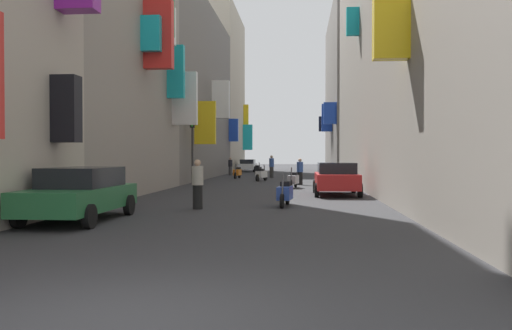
% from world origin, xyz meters
% --- Properties ---
extents(ground_plane, '(140.00, 140.00, 0.00)m').
position_xyz_m(ground_plane, '(0.00, 30.00, 0.00)').
color(ground_plane, '#2D2D30').
extents(building_left_mid_c, '(7.39, 21.97, 13.44)m').
position_xyz_m(building_left_mid_c, '(-7.99, 35.33, 6.72)').
color(building_left_mid_c, slate).
rests_on(building_left_mid_c, ground).
extents(building_left_far, '(7.13, 13.69, 17.67)m').
position_xyz_m(building_left_far, '(-7.99, 53.17, 8.83)').
color(building_left_far, '#BCB29E').
rests_on(building_left_far, ground).
extents(building_right_near, '(7.00, 36.37, 14.31)m').
position_xyz_m(building_right_near, '(8.00, 18.19, 7.15)').
color(building_right_near, gray).
rests_on(building_right_near, ground).
extents(building_right_mid_b, '(7.22, 20.86, 16.44)m').
position_xyz_m(building_right_mid_b, '(7.99, 49.56, 8.22)').
color(building_right_mid_b, slate).
rests_on(building_right_mid_b, ground).
extents(parked_car_white, '(1.85, 4.29, 1.32)m').
position_xyz_m(parked_car_white, '(-3.72, 50.82, 0.71)').
color(parked_car_white, white).
rests_on(parked_car_white, ground).
extents(parked_car_red, '(1.98, 4.15, 1.44)m').
position_xyz_m(parked_car_red, '(3.53, 18.12, 0.76)').
color(parked_car_red, '#B21E1E').
rests_on(parked_car_red, ground).
extents(parked_car_green, '(1.95, 4.45, 1.44)m').
position_xyz_m(parked_car_green, '(-3.99, 8.33, 0.76)').
color(parked_car_green, '#236638').
rests_on(parked_car_green, ground).
extents(scooter_silver, '(0.63, 1.83, 1.13)m').
position_xyz_m(scooter_silver, '(1.56, 22.92, 0.46)').
color(scooter_silver, '#ADADB2').
rests_on(scooter_silver, ground).
extents(scooter_green, '(0.52, 1.94, 1.13)m').
position_xyz_m(scooter_green, '(3.59, 30.38, 0.46)').
color(scooter_green, '#287F3D').
rests_on(scooter_green, ground).
extents(scooter_blue, '(0.56, 1.87, 1.13)m').
position_xyz_m(scooter_blue, '(1.41, 12.78, 0.46)').
color(scooter_blue, '#2D4CAD').
rests_on(scooter_blue, ground).
extents(scooter_white, '(0.77, 1.83, 1.13)m').
position_xyz_m(scooter_white, '(-0.74, 30.61, 0.46)').
color(scooter_white, silver).
rests_on(scooter_white, ground).
extents(scooter_orange, '(0.57, 1.90, 1.13)m').
position_xyz_m(scooter_orange, '(-2.86, 34.48, 0.46)').
color(scooter_orange, orange).
rests_on(scooter_orange, ground).
extents(scooter_black, '(0.62, 1.81, 1.13)m').
position_xyz_m(scooter_black, '(-1.96, 42.75, 0.46)').
color(scooter_black, black).
rests_on(scooter_black, ground).
extents(pedestrian_crossing, '(0.53, 0.53, 1.76)m').
position_xyz_m(pedestrian_crossing, '(-0.33, 36.11, 0.88)').
color(pedestrian_crossing, '#323232').
rests_on(pedestrian_crossing, ground).
extents(pedestrian_near_left, '(0.40, 0.40, 1.58)m').
position_xyz_m(pedestrian_near_left, '(1.92, 26.11, 0.78)').
color(pedestrian_near_left, black).
rests_on(pedestrian_near_left, ground).
extents(pedestrian_near_right, '(0.45, 0.45, 1.57)m').
position_xyz_m(pedestrian_near_right, '(-4.31, 41.24, 0.78)').
color(pedestrian_near_right, '#3E3E3E').
rests_on(pedestrian_near_right, ground).
extents(pedestrian_mid_street, '(0.52, 0.52, 1.63)m').
position_xyz_m(pedestrian_mid_street, '(-1.42, 11.62, 0.81)').
color(pedestrian_mid_street, black).
rests_on(pedestrian_mid_street, ground).
extents(traffic_light_near_corner, '(0.26, 0.34, 4.18)m').
position_xyz_m(traffic_light_near_corner, '(-4.55, 25.83, 2.85)').
color(traffic_light_near_corner, '#2D2D2D').
rests_on(traffic_light_near_corner, ground).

